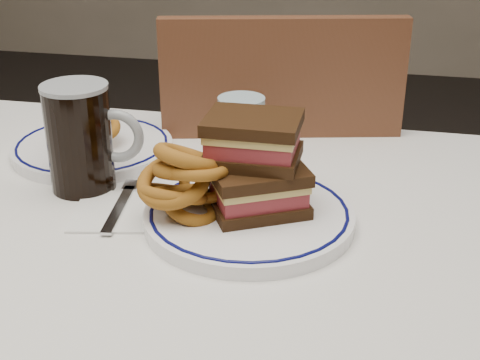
% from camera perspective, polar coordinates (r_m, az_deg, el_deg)
% --- Properties ---
extents(dining_table, '(1.27, 0.87, 0.75)m').
position_cam_1_polar(dining_table, '(1.08, -11.96, -7.21)').
color(dining_table, silver).
rests_on(dining_table, floor).
extents(chair_far, '(0.54, 0.54, 0.97)m').
position_cam_1_polar(chair_far, '(1.48, 2.93, -2.39)').
color(chair_far, '#4C2A18').
rests_on(chair_far, floor).
extents(main_plate, '(0.30, 0.30, 0.02)m').
position_cam_1_polar(main_plate, '(0.95, 0.78, -3.06)').
color(main_plate, white).
rests_on(main_plate, dining_table).
extents(reuben_sandwich, '(0.16, 0.15, 0.13)m').
position_cam_1_polar(reuben_sandwich, '(0.93, 1.33, 1.38)').
color(reuben_sandwich, black).
rests_on(reuben_sandwich, main_plate).
extents(onion_rings_main, '(0.13, 0.13, 0.13)m').
position_cam_1_polar(onion_rings_main, '(0.93, -4.75, -0.03)').
color(onion_rings_main, brown).
rests_on(onion_rings_main, main_plate).
extents(ketchup_ramekin, '(0.06, 0.06, 0.03)m').
position_cam_1_polar(ketchup_ramekin, '(1.02, -1.32, 0.61)').
color(ketchup_ramekin, silver).
rests_on(ketchup_ramekin, main_plate).
extents(beer_mug, '(0.15, 0.10, 0.17)m').
position_cam_1_polar(beer_mug, '(1.06, -13.37, 3.61)').
color(beer_mug, black).
rests_on(beer_mug, dining_table).
extents(water_glass, '(0.08, 0.08, 0.12)m').
position_cam_1_polar(water_glass, '(1.11, 0.11, 4.02)').
color(water_glass, '#95B3C1').
rests_on(water_glass, dining_table).
extents(far_plate, '(0.28, 0.28, 0.02)m').
position_cam_1_polar(far_plate, '(1.21, -12.45, 2.77)').
color(far_plate, white).
rests_on(far_plate, dining_table).
extents(onion_rings_far, '(0.11, 0.12, 0.08)m').
position_cam_1_polar(onion_rings_far, '(1.19, -13.19, 3.83)').
color(onion_rings_far, brown).
rests_on(onion_rings_far, far_plate).
extents(napkin_fork, '(0.15, 0.17, 0.01)m').
position_cam_1_polar(napkin_fork, '(1.00, -10.25, -2.52)').
color(napkin_fork, silver).
rests_on(napkin_fork, dining_table).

